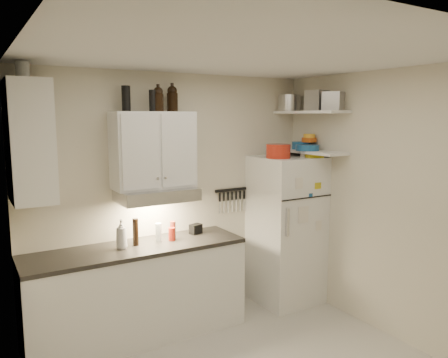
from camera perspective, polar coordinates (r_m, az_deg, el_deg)
ceiling at (r=3.34m, az=4.47°, el=16.03°), size 3.20×3.00×0.02m
back_wall at (r=4.70m, az=-6.47°, el=-2.34°), size 3.20×0.02×2.60m
left_wall at (r=2.84m, az=-23.81°, el=-10.01°), size 0.02×3.00×2.60m
right_wall at (r=4.52m, az=21.19°, el=-3.27°), size 0.02×3.00×2.60m
base_cabinet at (r=4.47m, az=-11.20°, el=-14.53°), size 2.10×0.60×0.88m
countertop at (r=4.31m, az=-11.37°, el=-8.88°), size 2.10×0.62×0.04m
upper_cabinet at (r=4.35m, az=-9.22°, el=3.75°), size 0.80×0.33×0.75m
side_cabinet at (r=3.93m, az=-24.09°, el=4.51°), size 0.33×0.55×1.00m
range_hood at (r=4.35m, az=-8.77°, el=-2.03°), size 0.76×0.46×0.12m
fridge at (r=5.15m, az=8.12°, el=-6.55°), size 0.70×0.68×1.70m
shelf_hi at (r=5.01m, az=11.21°, el=8.57°), size 0.30×0.95×0.03m
shelf_lo at (r=5.03m, az=11.07°, el=3.55°), size 0.30×0.95×0.03m
knife_strip at (r=5.00m, az=0.96°, el=-1.41°), size 0.42×0.02×0.03m
dutch_oven at (r=4.80m, az=7.11°, el=3.62°), size 0.35×0.35×0.15m
book_stack at (r=4.98m, az=11.54°, el=3.22°), size 0.24×0.27×0.07m
spice_jar at (r=4.98m, az=10.34°, el=3.48°), size 0.09×0.09×0.11m
stock_pot at (r=5.25m, az=8.53°, el=9.79°), size 0.32×0.32×0.19m
tin_a at (r=5.00m, az=12.12°, el=9.99°), size 0.26×0.24×0.22m
tin_b at (r=4.83m, az=14.14°, el=9.83°), size 0.26×0.26×0.20m
bowl_teal at (r=5.18m, az=10.04°, el=4.34°), size 0.21×0.21×0.09m
bowl_orange at (r=5.12m, az=11.06°, el=5.04°), size 0.17×0.17×0.05m
bowl_yellow at (r=5.12m, az=11.08°, el=5.57°), size 0.13×0.13×0.04m
plates at (r=4.96m, az=10.83°, el=4.05°), size 0.34×0.34×0.07m
growler_a at (r=4.29m, az=-8.58°, el=10.31°), size 0.13×0.13×0.24m
growler_b at (r=4.48m, az=-6.77°, el=10.41°), size 0.12×0.12×0.26m
thermos_a at (r=4.27m, az=-9.29°, el=10.07°), size 0.09×0.09×0.20m
thermos_b at (r=4.29m, az=-12.67°, el=10.21°), size 0.09×0.09×0.24m
side_jar at (r=3.98m, az=-24.83°, el=12.76°), size 0.14×0.14×0.14m
soap_bottle at (r=4.22m, az=-13.26°, el=-6.83°), size 0.14×0.14×0.31m
pepper_mill at (r=4.47m, az=-6.70°, el=-6.67°), size 0.07×0.07×0.18m
oil_bottle at (r=4.40m, az=-11.40°, el=-6.65°), size 0.06×0.06×0.24m
vinegar_bottle at (r=4.30m, az=-11.48°, el=-6.79°), size 0.07×0.07×0.27m
clear_bottle at (r=4.40m, az=-8.56°, el=-6.91°), size 0.07×0.07×0.19m
red_jar at (r=4.43m, az=-6.84°, el=-7.16°), size 0.07×0.07×0.13m
caddy at (r=4.66m, az=-3.71°, el=-6.53°), size 0.14×0.11×0.10m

